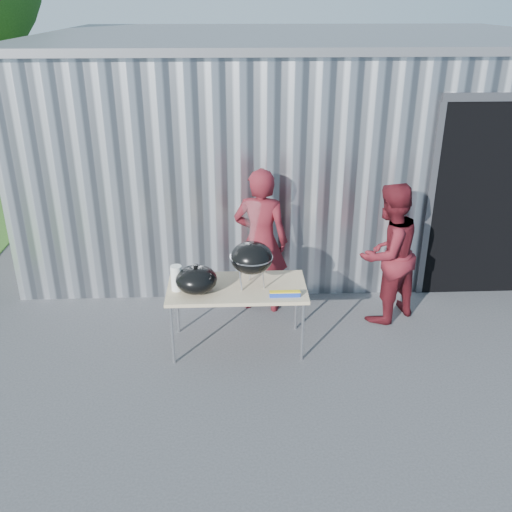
{
  "coord_description": "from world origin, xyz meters",
  "views": [
    {
      "loc": [
        -0.41,
        -4.96,
        3.6
      ],
      "look_at": [
        -0.16,
        0.64,
        1.05
      ],
      "focal_mm": 40.0,
      "sensor_mm": 36.0,
      "label": 1
    }
  ],
  "objects_px": {
    "folding_table": "(237,290)",
    "person_cook": "(261,241)",
    "person_bystander": "(388,254)",
    "kettle_grill": "(252,251)"
  },
  "relations": [
    {
      "from": "kettle_grill",
      "to": "folding_table",
      "type": "bearing_deg",
      "value": 178.27
    },
    {
      "from": "kettle_grill",
      "to": "person_cook",
      "type": "relative_size",
      "value": 0.52
    },
    {
      "from": "folding_table",
      "to": "person_cook",
      "type": "bearing_deg",
      "value": 70.74
    },
    {
      "from": "folding_table",
      "to": "person_bystander",
      "type": "xyz_separation_m",
      "value": [
        1.78,
        0.56,
        0.15
      ]
    },
    {
      "from": "folding_table",
      "to": "person_cook",
      "type": "distance_m",
      "value": 0.94
    },
    {
      "from": "folding_table",
      "to": "person_bystander",
      "type": "relative_size",
      "value": 0.88
    },
    {
      "from": "folding_table",
      "to": "person_cook",
      "type": "height_order",
      "value": "person_cook"
    },
    {
      "from": "folding_table",
      "to": "kettle_grill",
      "type": "height_order",
      "value": "kettle_grill"
    },
    {
      "from": "kettle_grill",
      "to": "person_cook",
      "type": "xyz_separation_m",
      "value": [
        0.14,
        0.87,
        -0.26
      ]
    },
    {
      "from": "kettle_grill",
      "to": "person_bystander",
      "type": "height_order",
      "value": "person_bystander"
    }
  ]
}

